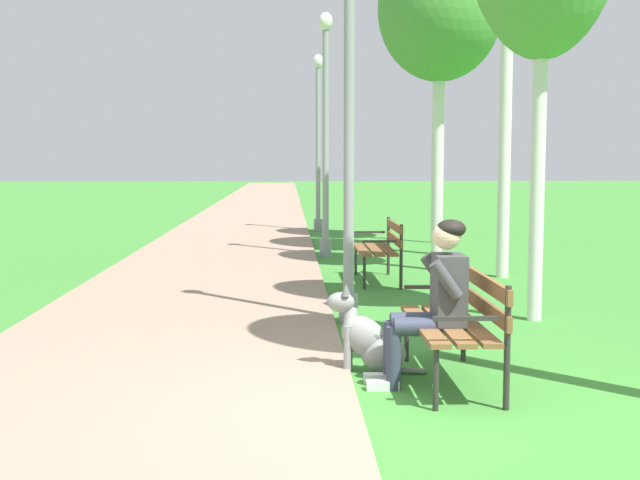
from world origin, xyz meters
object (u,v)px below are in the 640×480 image
person_seated_on_near_bench (434,296)px  lamp_post_mid (326,132)px  park_bench_mid (381,245)px  dog_grey (370,340)px  lamp_post_near (349,99)px  park_bench_near (460,316)px  lamp_post_far (318,141)px  birch_tree_fourth (440,10)px

person_seated_on_near_bench → lamp_post_mid: lamp_post_mid is taller
park_bench_mid → person_seated_on_near_bench: person_seated_on_near_bench is taller
dog_grey → lamp_post_mid: 8.20m
lamp_post_near → park_bench_near: bearing=-74.2°
park_bench_near → dog_grey: 0.77m
park_bench_mid → lamp_post_near: bearing=-102.9°
lamp_post_far → lamp_post_near: bearing=-90.4°
lamp_post_mid → person_seated_on_near_bench: bearing=-87.1°
dog_grey → lamp_post_mid: (0.01, 7.97, 1.91)m
lamp_post_far → park_bench_mid: bearing=-85.8°
park_bench_near → lamp_post_near: 3.03m
park_bench_near → person_seated_on_near_bench: bearing=-161.7°
park_bench_mid → dog_grey: (-0.64, -4.93, -0.25)m
lamp_post_near → lamp_post_mid: 5.96m
lamp_post_mid → dog_grey: bearing=-90.0°
person_seated_on_near_bench → lamp_post_far: 13.43m
park_bench_near → lamp_post_far: lamp_post_far is taller
person_seated_on_near_bench → lamp_post_far: lamp_post_far is taller
lamp_post_far → birch_tree_fourth: size_ratio=0.74×
lamp_post_far → lamp_post_mid: bearing=-90.6°
park_bench_near → lamp_post_mid: size_ratio=0.36×
birch_tree_fourth → park_bench_near: bearing=-99.1°
lamp_post_mid → birch_tree_fourth: size_ratio=0.75×
lamp_post_far → birch_tree_fourth: 5.54m
park_bench_mid → lamp_post_near: 3.48m
lamp_post_near → person_seated_on_near_bench: bearing=-79.3°
person_seated_on_near_bench → dog_grey: (-0.43, 0.41, -0.42)m
dog_grey → lamp_post_near: lamp_post_near is taller
person_seated_on_near_bench → park_bench_near: bearing=18.3°
lamp_post_near → birch_tree_fourth: (2.04, 6.21, 1.98)m
person_seated_on_near_bench → birch_tree_fourth: bearing=79.6°
park_bench_near → birch_tree_fourth: bearing=80.9°
lamp_post_far → birch_tree_fourth: (1.96, -4.71, 2.16)m
park_bench_mid → lamp_post_far: (-0.59, 8.02, 1.61)m
person_seated_on_near_bench → lamp_post_near: 2.95m
park_bench_mid → dog_grey: bearing=-97.4°
person_seated_on_near_bench → birch_tree_fourth: birch_tree_fourth is taller
dog_grey → birch_tree_fourth: birch_tree_fourth is taller
park_bench_near → park_bench_mid: 5.27m
birch_tree_fourth → dog_grey: bearing=-103.7°
lamp_post_mid → lamp_post_far: size_ratio=1.02×
park_bench_mid → lamp_post_mid: lamp_post_mid is taller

